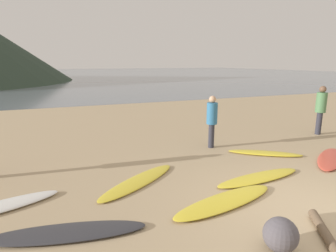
{
  "coord_description": "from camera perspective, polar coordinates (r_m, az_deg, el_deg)",
  "views": [
    {
      "loc": [
        -4.24,
        -3.23,
        2.65
      ],
      "look_at": [
        -0.86,
        5.14,
        0.6
      ],
      "focal_mm": 30.26,
      "sensor_mm": 36.0,
      "label": 1
    }
  ],
  "objects": [
    {
      "name": "surfboard_4",
      "position": [
        6.96,
        17.86,
        -9.85
      ],
      "size": [
        2.39,
        0.71,
        0.08
      ],
      "primitive_type": "ellipsoid",
      "rotation": [
        0.0,
        0.0,
        0.09
      ],
      "color": "yellow",
      "rests_on": "ground"
    },
    {
      "name": "surfboard_6",
      "position": [
        9.03,
        29.87,
        -5.71
      ],
      "size": [
        2.16,
        1.7,
        0.1
      ],
      "primitive_type": "ellipsoid",
      "rotation": [
        0.0,
        0.0,
        0.59
      ],
      "color": "#D84C38",
      "rests_on": "ground"
    },
    {
      "name": "surfboard_5",
      "position": [
        8.79,
        18.91,
        -5.18
      ],
      "size": [
        1.98,
        1.56,
        0.08
      ],
      "primitive_type": "ellipsoid",
      "rotation": [
        0.0,
        0.0,
        -0.6
      ],
      "color": "yellow",
      "rests_on": "ground"
    },
    {
      "name": "surfboard_1",
      "position": [
        4.98,
        -19.7,
        -19.57
      ],
      "size": [
        2.52,
        1.04,
        0.09
      ],
      "primitive_type": "ellipsoid",
      "rotation": [
        0.0,
        0.0,
        -0.21
      ],
      "color": "#333338",
      "rests_on": "ground"
    },
    {
      "name": "surfboard_2",
      "position": [
        6.5,
        -5.96,
        -11.0
      ],
      "size": [
        2.31,
        1.81,
        0.07
      ],
      "primitive_type": "ellipsoid",
      "rotation": [
        0.0,
        0.0,
        0.6
      ],
      "color": "yellow",
      "rests_on": "ground"
    },
    {
      "name": "driftwood_log",
      "position": [
        4.97,
        30.4,
        -20.37
      ],
      "size": [
        1.16,
        1.7,
        0.15
      ],
      "primitive_type": "cylinder",
      "rotation": [
        0.0,
        1.57,
        1.01
      ],
      "color": "brown",
      "rests_on": "ground"
    },
    {
      "name": "ocean_water",
      "position": [
        68.06,
        -18.71,
        9.89
      ],
      "size": [
        140.0,
        100.0,
        0.01
      ],
      "primitive_type": "cube",
      "color": "slate",
      "rests_on": "ground"
    },
    {
      "name": "ground_plane",
      "position": [
        14.17,
        -4.16,
        1.56
      ],
      "size": [
        120.0,
        120.0,
        0.2
      ],
      "primitive_type": "cube",
      "color": "tan",
      "rests_on": "ground"
    },
    {
      "name": "beach_rock_near",
      "position": [
        4.6,
        21.73,
        -19.67
      ],
      "size": [
        0.5,
        0.5,
        0.5
      ],
      "primitive_type": "sphere",
      "color": "#514C51",
      "rests_on": "ground"
    },
    {
      "name": "person_2",
      "position": [
        11.83,
        28.42,
        3.53
      ],
      "size": [
        0.36,
        0.36,
        1.8
      ],
      "rotation": [
        0.0,
        0.0,
        2.9
      ],
      "color": "#2D2D38",
      "rests_on": "ground"
    },
    {
      "name": "person_0",
      "position": [
        8.88,
        8.84,
        1.72
      ],
      "size": [
        0.33,
        0.33,
        1.64
      ],
      "rotation": [
        0.0,
        0.0,
        5.31
      ],
      "color": "#2D2D38",
      "rests_on": "ground"
    },
    {
      "name": "surfboard_3",
      "position": [
        5.71,
        11.45,
        -14.61
      ],
      "size": [
        2.5,
        1.08,
        0.09
      ],
      "primitive_type": "ellipsoid",
      "rotation": [
        0.0,
        0.0,
        0.21
      ],
      "color": "yellow",
      "rests_on": "ground"
    }
  ]
}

